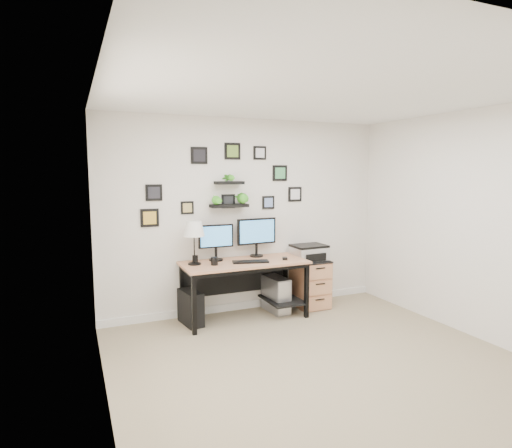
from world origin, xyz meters
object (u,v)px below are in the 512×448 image
pc_tower_grey (276,294)px  monitor_left (216,240)px  mug (214,261)px  pc_tower_black (191,308)px  printer (309,252)px  table_lamp (194,230)px  monitor_right (257,234)px  desk (246,270)px  file_cabinet (310,283)px

pc_tower_grey → monitor_left: bearing=171.9°
mug → pc_tower_black: 0.66m
printer → table_lamp: bearing=-179.5°
table_lamp → pc_tower_grey: 1.47m
pc_tower_black → table_lamp: bearing=12.5°
monitor_right → table_lamp: (-0.91, -0.15, 0.12)m
pc_tower_black → pc_tower_grey: (1.19, 0.02, 0.03)m
desk → monitor_left: (-0.35, 0.16, 0.40)m
monitor_right → file_cabinet: monitor_right is taller
file_cabinet → pc_tower_grey: bearing=-178.6°
table_lamp → mug: size_ratio=5.52×
table_lamp → printer: size_ratio=1.15×
monitor_left → monitor_right: bearing=3.6°
monitor_right → pc_tower_grey: 0.86m
pc_tower_grey → table_lamp: bearing=179.7°
table_lamp → file_cabinet: size_ratio=0.81×
mug → file_cabinet: bearing=5.6°
monitor_left → pc_tower_black: size_ratio=1.11×
pc_tower_grey → mug: bearing=-172.0°
printer → desk: bearing=-176.2°
monitor_right → printer: 0.80m
pc_tower_grey → printer: size_ratio=1.05×
monitor_left → printer: (1.33, -0.10, -0.25)m
printer → pc_tower_black: bearing=-178.7°
monitor_left → pc_tower_black: monitor_left is taller
pc_tower_black → file_cabinet: file_cabinet is taller
monitor_left → pc_tower_black: (-0.38, -0.13, -0.81)m
pc_tower_black → desk: bearing=-10.6°
table_lamp → file_cabinet: 1.87m
mug → printer: printer is taller
desk → table_lamp: (-0.67, 0.05, 0.56)m
desk → pc_tower_grey: 0.60m
pc_tower_black → file_cabinet: size_ratio=0.63×
monitor_right → file_cabinet: size_ratio=0.84×
desk → monitor_right: bearing=39.5°
pc_tower_grey → pc_tower_black: bearing=-179.1°
pc_tower_black → pc_tower_grey: 1.19m
monitor_left → mug: bearing=-112.9°
desk → pc_tower_grey: (0.46, 0.05, -0.39)m
monitor_right → file_cabinet: (0.76, -0.14, -0.73)m
desk → table_lamp: bearing=175.6°
monitor_right → monitor_left: bearing=-176.4°
monitor_left → mug: 0.35m
monitor_right → file_cabinet: 1.06m
file_cabinet → pc_tower_black: bearing=-178.9°
pc_tower_black → pc_tower_grey: bearing=-7.6°
monitor_right → desk: bearing=-140.5°
table_lamp → monitor_right: bearing=9.1°
mug → file_cabinet: 1.53m
desk → file_cabinet: bearing=3.3°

